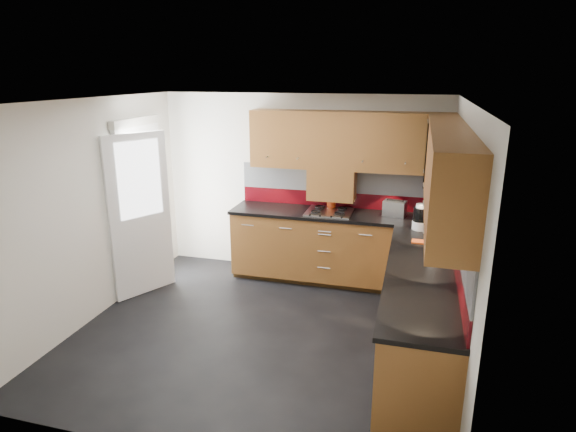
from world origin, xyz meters
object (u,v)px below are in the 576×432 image
(gas_hob, at_px, (329,212))
(toaster, at_px, (395,208))
(food_processor, at_px, (421,218))
(utensil_pot, at_px, (331,202))

(gas_hob, bearing_deg, toaster, 6.57)
(gas_hob, relative_size, toaster, 1.92)
(gas_hob, distance_m, food_processor, 1.19)
(gas_hob, relative_size, utensil_pot, 1.41)
(gas_hob, xyz_separation_m, toaster, (0.81, 0.09, 0.08))
(utensil_pot, xyz_separation_m, toaster, (0.82, -0.12, 0.00))
(toaster, distance_m, food_processor, 0.57)
(utensil_pot, bearing_deg, toaster, -8.36)
(gas_hob, distance_m, utensil_pot, 0.23)
(food_processor, bearing_deg, utensil_pot, 151.92)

